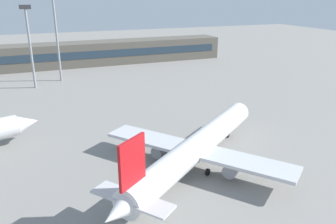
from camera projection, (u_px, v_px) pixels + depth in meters
ground_plane at (143, 129)px, 72.39m from camera, size 400.00×400.00×0.00m
terminal_building at (85, 54)px, 135.17m from camera, size 113.46×12.13×9.00m
airplane_near at (199, 145)px, 56.14m from camera, size 39.36×31.99×11.58m
floodlight_tower_west at (56, 29)px, 106.90m from camera, size 3.20×0.80×29.05m
floodlight_tower_east at (29, 41)px, 99.12m from camera, size 3.20×0.80×24.21m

